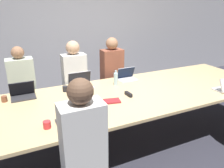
{
  "coord_description": "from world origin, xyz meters",
  "views": [
    {
      "loc": [
        -1.54,
        -2.59,
        2.03
      ],
      "look_at": [
        -0.27,
        0.1,
        0.92
      ],
      "focal_mm": 35.0,
      "sensor_mm": 36.0,
      "label": 1
    }
  ],
  "objects_px": {
    "laptop_far_center": "(127,76)",
    "bottle_far_center": "(116,79)",
    "stapler": "(128,94)",
    "person_near_left": "(84,153)",
    "cup_far_left": "(4,99)",
    "cup_near_left": "(47,125)",
    "person_far_center": "(112,76)",
    "person_far_midleft": "(75,83)",
    "laptop_far_midleft": "(80,83)",
    "laptop_far_left": "(23,93)",
    "laptop_near_left": "(73,119)",
    "person_far_left": "(23,91)",
    "bottle_near_left": "(91,108)",
    "cup_far_midleft": "(65,89)"
  },
  "relations": [
    {
      "from": "bottle_far_center",
      "to": "person_near_left",
      "type": "bearing_deg",
      "value": -126.46
    },
    {
      "from": "cup_near_left",
      "to": "laptop_far_center",
      "type": "xyz_separation_m",
      "value": [
        1.53,
        1.02,
        0.02
      ]
    },
    {
      "from": "laptop_far_center",
      "to": "person_far_center",
      "type": "distance_m",
      "value": 0.48
    },
    {
      "from": "laptop_near_left",
      "to": "cup_near_left",
      "type": "bearing_deg",
      "value": -9.21
    },
    {
      "from": "bottle_near_left",
      "to": "cup_far_midleft",
      "type": "bearing_deg",
      "value": 96.36
    },
    {
      "from": "person_far_midleft",
      "to": "stapler",
      "type": "relative_size",
      "value": 9.52
    },
    {
      "from": "laptop_far_midleft",
      "to": "laptop_far_center",
      "type": "bearing_deg",
      "value": 0.74
    },
    {
      "from": "cup_near_left",
      "to": "bottle_far_center",
      "type": "distance_m",
      "value": 1.51
    },
    {
      "from": "person_near_left",
      "to": "cup_near_left",
      "type": "relative_size",
      "value": 17.69
    },
    {
      "from": "cup_near_left",
      "to": "stapler",
      "type": "xyz_separation_m",
      "value": [
        1.21,
        0.38,
        -0.02
      ]
    },
    {
      "from": "laptop_far_left",
      "to": "laptop_near_left",
      "type": "bearing_deg",
      "value": -66.84
    },
    {
      "from": "laptop_near_left",
      "to": "cup_far_left",
      "type": "relative_size",
      "value": 4.3
    },
    {
      "from": "cup_near_left",
      "to": "bottle_far_center",
      "type": "relative_size",
      "value": 0.33
    },
    {
      "from": "cup_near_left",
      "to": "person_near_left",
      "type": "bearing_deg",
      "value": -63.72
    },
    {
      "from": "laptop_far_left",
      "to": "cup_far_left",
      "type": "height_order",
      "value": "laptop_far_left"
    },
    {
      "from": "laptop_far_midleft",
      "to": "person_far_left",
      "type": "height_order",
      "value": "person_far_left"
    },
    {
      "from": "bottle_near_left",
      "to": "laptop_far_midleft",
      "type": "relative_size",
      "value": 0.61
    },
    {
      "from": "person_near_left",
      "to": "cup_near_left",
      "type": "bearing_deg",
      "value": -63.72
    },
    {
      "from": "laptop_far_center",
      "to": "stapler",
      "type": "distance_m",
      "value": 0.71
    },
    {
      "from": "cup_far_left",
      "to": "stapler",
      "type": "relative_size",
      "value": 0.52
    },
    {
      "from": "laptop_near_left",
      "to": "bottle_far_center",
      "type": "xyz_separation_m",
      "value": [
        0.97,
        0.91,
        0.03
      ]
    },
    {
      "from": "cup_far_left",
      "to": "laptop_far_center",
      "type": "bearing_deg",
      "value": 2.76
    },
    {
      "from": "bottle_far_center",
      "to": "person_far_left",
      "type": "bearing_deg",
      "value": 156.44
    },
    {
      "from": "laptop_far_center",
      "to": "cup_far_midleft",
      "type": "distance_m",
      "value": 1.1
    },
    {
      "from": "bottle_near_left",
      "to": "cup_far_left",
      "type": "height_order",
      "value": "bottle_near_left"
    },
    {
      "from": "stapler",
      "to": "person_near_left",
      "type": "bearing_deg",
      "value": -141.55
    },
    {
      "from": "bottle_near_left",
      "to": "cup_far_midleft",
      "type": "height_order",
      "value": "bottle_near_left"
    },
    {
      "from": "person_far_midleft",
      "to": "person_far_center",
      "type": "bearing_deg",
      "value": 6.28
    },
    {
      "from": "laptop_far_center",
      "to": "person_far_center",
      "type": "xyz_separation_m",
      "value": [
        -0.06,
        0.46,
        -0.13
      ]
    },
    {
      "from": "stapler",
      "to": "person_far_midleft",
      "type": "bearing_deg",
      "value": 112.8
    },
    {
      "from": "person_far_center",
      "to": "laptop_far_midleft",
      "type": "bearing_deg",
      "value": -148.57
    },
    {
      "from": "laptop_far_left",
      "to": "person_near_left",
      "type": "bearing_deg",
      "value": -74.45
    },
    {
      "from": "person_far_midleft",
      "to": "laptop_far_left",
      "type": "bearing_deg",
      "value": -153.93
    },
    {
      "from": "laptop_far_midleft",
      "to": "stapler",
      "type": "height_order",
      "value": "laptop_far_midleft"
    },
    {
      "from": "bottle_far_center",
      "to": "laptop_far_midleft",
      "type": "bearing_deg",
      "value": 164.82
    },
    {
      "from": "laptop_near_left",
      "to": "cup_far_midleft",
      "type": "distance_m",
      "value": 1.0
    },
    {
      "from": "laptop_far_midleft",
      "to": "person_far_midleft",
      "type": "bearing_deg",
      "value": 87.89
    },
    {
      "from": "laptop_near_left",
      "to": "laptop_far_midleft",
      "type": "bearing_deg",
      "value": -111.86
    },
    {
      "from": "person_far_midleft",
      "to": "stapler",
      "type": "xyz_separation_m",
      "value": [
        0.5,
        -1.02,
        0.09
      ]
    },
    {
      "from": "cup_near_left",
      "to": "stapler",
      "type": "relative_size",
      "value": 0.54
    },
    {
      "from": "bottle_far_center",
      "to": "laptop_near_left",
      "type": "bearing_deg",
      "value": -136.99
    },
    {
      "from": "person_far_left",
      "to": "stapler",
      "type": "distance_m",
      "value": 1.73
    },
    {
      "from": "laptop_far_center",
      "to": "laptop_far_left",
      "type": "distance_m",
      "value": 1.7
    },
    {
      "from": "laptop_far_center",
      "to": "bottle_far_center",
      "type": "relative_size",
      "value": 1.3
    },
    {
      "from": "cup_near_left",
      "to": "stapler",
      "type": "height_order",
      "value": "cup_near_left"
    },
    {
      "from": "laptop_far_center",
      "to": "stapler",
      "type": "bearing_deg",
      "value": -116.47
    },
    {
      "from": "laptop_far_center",
      "to": "cup_far_midleft",
      "type": "bearing_deg",
      "value": -175.76
    },
    {
      "from": "person_near_left",
      "to": "laptop_far_center",
      "type": "xyz_separation_m",
      "value": [
        1.29,
        1.51,
        0.12
      ]
    },
    {
      "from": "cup_near_left",
      "to": "bottle_far_center",
      "type": "xyz_separation_m",
      "value": [
        1.24,
        0.86,
        0.07
      ]
    },
    {
      "from": "laptop_far_center",
      "to": "laptop_far_midleft",
      "type": "bearing_deg",
      "value": -179.26
    }
  ]
}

